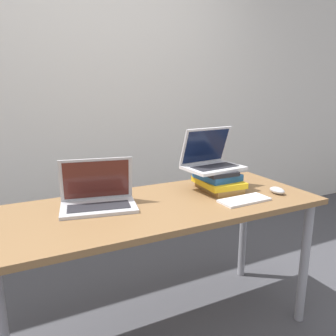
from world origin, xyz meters
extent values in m
cube|color=silver|center=(0.00, 1.63, 1.35)|extent=(8.00, 0.05, 2.70)
cube|color=brown|center=(0.00, 0.33, 0.74)|extent=(1.67, 0.66, 0.03)
cylinder|color=gray|center=(0.78, 0.06, 0.36)|extent=(0.05, 0.05, 0.73)
cylinder|color=gray|center=(0.78, 0.60, 0.36)|extent=(0.05, 0.05, 0.73)
cube|color=#B2B2B7|center=(-0.29, 0.39, 0.76)|extent=(0.39, 0.28, 0.02)
cube|color=#232328|center=(-0.30, 0.38, 0.77)|extent=(0.31, 0.17, 0.00)
cube|color=#B2B2B7|center=(-0.28, 0.48, 0.88)|extent=(0.36, 0.11, 0.22)
cube|color=#4C1E19|center=(-0.28, 0.47, 0.88)|extent=(0.32, 0.09, 0.19)
cube|color=olive|center=(0.40, 0.39, 0.77)|extent=(0.19, 0.28, 0.03)
cube|color=gold|center=(0.40, 0.39, 0.80)|extent=(0.23, 0.28, 0.03)
cube|color=#235693|center=(0.40, 0.40, 0.84)|extent=(0.21, 0.23, 0.04)
cube|color=black|center=(0.38, 0.41, 0.87)|extent=(0.18, 0.25, 0.02)
cube|color=silver|center=(0.38, 0.41, 0.89)|extent=(0.34, 0.25, 0.02)
cube|color=#232328|center=(0.38, 0.39, 0.90)|extent=(0.27, 0.14, 0.00)
cube|color=silver|center=(0.37, 0.48, 1.00)|extent=(0.32, 0.11, 0.22)
cube|color=#0F1938|center=(0.37, 0.48, 1.00)|extent=(0.29, 0.09, 0.19)
cube|color=silver|center=(0.41, 0.17, 0.76)|extent=(0.27, 0.13, 0.01)
cube|color=silver|center=(0.41, 0.17, 0.77)|extent=(0.25, 0.10, 0.00)
ellipsoid|color=#B2B2B7|center=(0.66, 0.19, 0.77)|extent=(0.06, 0.10, 0.04)
camera|label=1|loc=(-0.65, -1.10, 1.32)|focal=35.00mm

